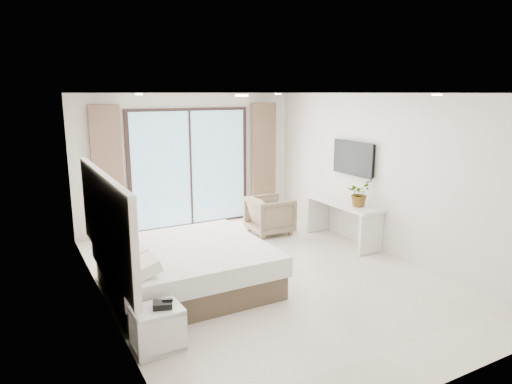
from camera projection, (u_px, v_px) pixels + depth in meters
ground at (265, 275)px, 6.90m from camera, size 6.20×6.20×0.00m
room_shell at (230, 166)px, 7.13m from camera, size 4.62×6.22×2.72m
bed at (185, 267)px, 6.37m from camera, size 2.18×2.08×0.75m
nightstand at (158, 328)px, 4.88m from camera, size 0.53×0.43×0.47m
phone at (163, 305)px, 4.83m from camera, size 0.24×0.21×0.07m
console_desk at (343, 212)px, 8.34m from camera, size 0.52×1.68×0.77m
plant at (359, 196)px, 7.91m from camera, size 0.56×0.58×0.36m
armchair at (270, 213)px, 8.90m from camera, size 0.76×0.81×0.80m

